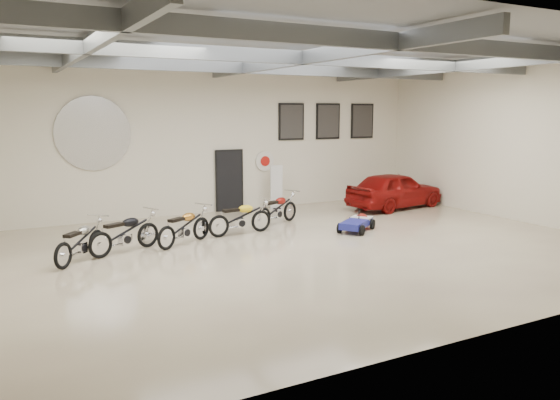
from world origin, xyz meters
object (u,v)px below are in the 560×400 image
motorcycle_red (277,208)px  vintage_car (395,190)px  motorcycle_black (125,232)px  banner_stand (276,186)px  motorcycle_gold (184,226)px  motorcycle_silver (80,241)px  go_kart (358,220)px  motorcycle_yellow (240,217)px

motorcycle_red → vintage_car: 5.16m
motorcycle_black → vintage_car: size_ratio=0.51×
banner_stand → motorcycle_gold: bearing=-134.3°
motorcycle_silver → go_kart: bearing=-50.2°
banner_stand → vintage_car: banner_stand is taller
motorcycle_red → motorcycle_gold: bearing=173.5°
motorcycle_yellow → go_kart: motorcycle_yellow is taller
motorcycle_black → go_kart: 6.68m
motorcycle_black → motorcycle_red: motorcycle_black is taller
banner_stand → go_kart: 4.38m
motorcycle_silver → motorcycle_yellow: 4.53m
motorcycle_black → go_kart: bearing=-28.3°
motorcycle_silver → go_kart: 7.76m
motorcycle_gold → motorcycle_red: size_ratio=1.00×
motorcycle_silver → vintage_car: size_ratio=0.49×
motorcycle_black → motorcycle_gold: size_ratio=1.03×
banner_stand → motorcycle_black: 7.23m
banner_stand → motorcycle_red: (-1.26, -2.46, -0.33)m
motorcycle_gold → vintage_car: (8.49, 1.74, 0.16)m
motorcycle_black → motorcycle_gold: 1.56m
motorcycle_silver → motorcycle_yellow: bearing=-37.4°
banner_stand → vintage_car: bearing=-18.3°
banner_stand → motorcycle_yellow: (-2.84, -3.20, -0.33)m
motorcycle_gold → banner_stand: bearing=8.0°
motorcycle_black → go_kart: motorcycle_black is taller
motorcycle_silver → motorcycle_black: size_ratio=0.95×
banner_stand → vintage_car: (3.86, -1.88, -0.17)m
motorcycle_black → motorcycle_gold: (1.56, 0.09, -0.02)m
motorcycle_yellow → vintage_car: 6.83m
motorcycle_silver → motorcycle_red: (6.03, 1.59, 0.01)m
motorcycle_gold → motorcycle_yellow: size_ratio=0.99×
vintage_car → motorcycle_yellow: bearing=92.6°
banner_stand → vintage_car: size_ratio=0.43×
motorcycle_silver → go_kart: size_ratio=1.12×
motorcycle_yellow → vintage_car: bearing=6.3°
motorcycle_gold → go_kart: (5.09, -0.70, -0.19)m
motorcycle_gold → vintage_car: 8.67m
motorcycle_gold → motorcycle_yellow: motorcycle_yellow is taller
vintage_car → go_kart: bearing=117.1°
motorcycle_yellow → motorcycle_gold: bearing=-171.7°
motorcycle_gold → motorcycle_red: bearing=-11.1°
motorcycle_black → vintage_car: bearing=-12.7°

